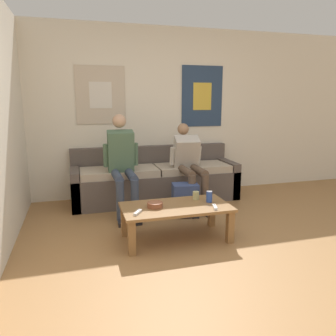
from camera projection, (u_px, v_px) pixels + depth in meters
ground_plane at (211, 264)px, 3.00m from camera, size 18.00×18.00×0.00m
wall_back at (151, 113)px, 5.03m from camera, size 10.00×0.07×2.55m
couch at (155, 181)px, 4.89m from camera, size 2.43×0.72×0.78m
coffee_table at (176, 211)px, 3.49m from camera, size 1.15×0.59×0.38m
person_seated_adult at (122, 161)px, 4.29m from camera, size 0.47×0.86×1.29m
person_seated_teen at (189, 162)px, 4.58m from camera, size 0.47×0.93×1.14m
backpack at (185, 201)px, 4.23m from camera, size 0.35×0.30×0.42m
ceramic_bowl at (155, 204)px, 3.42m from camera, size 0.17×0.17×0.06m
pillar_candle at (196, 195)px, 3.68m from camera, size 0.07×0.07×0.10m
drink_can_blue at (209, 197)px, 3.58m from camera, size 0.07×0.07×0.12m
game_controller_near_left at (215, 207)px, 3.39m from camera, size 0.07×0.15×0.03m
game_controller_near_right at (138, 212)px, 3.23m from camera, size 0.11×0.14×0.03m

